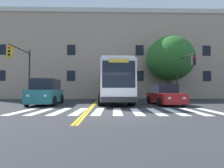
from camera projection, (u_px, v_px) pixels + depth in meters
ground_plane at (119, 114)px, 9.14m from camera, size 120.00×120.00×0.00m
crosswalk at (117, 111)px, 10.16m from camera, size 11.70×3.96×0.01m
lane_line_yellow_inner at (99, 99)px, 24.11m from camera, size 0.12×36.00×0.01m
lane_line_yellow_outer at (100, 99)px, 24.11m from camera, size 0.12×36.00×0.01m
city_bus at (114, 83)px, 17.13m from camera, size 3.11×11.32×3.59m
car_teal_near_lane at (46, 92)px, 14.79m from camera, size 2.51×4.94×2.15m
car_red_far_lane at (164, 95)px, 14.82m from camera, size 2.29×4.77×1.69m
traffic_light_near_corner at (184, 69)px, 18.53m from camera, size 0.51×3.60×5.16m
traffic_light_far_corner at (22, 64)px, 17.12m from camera, size 0.34×4.06×5.51m
traffic_light_overhead at (105, 70)px, 19.66m from camera, size 0.50×2.62×5.37m
street_tree_curbside_large at (170, 59)px, 22.09m from camera, size 6.54×6.95×7.98m
building_facade at (106, 59)px, 28.56m from camera, size 35.00×9.64×12.58m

